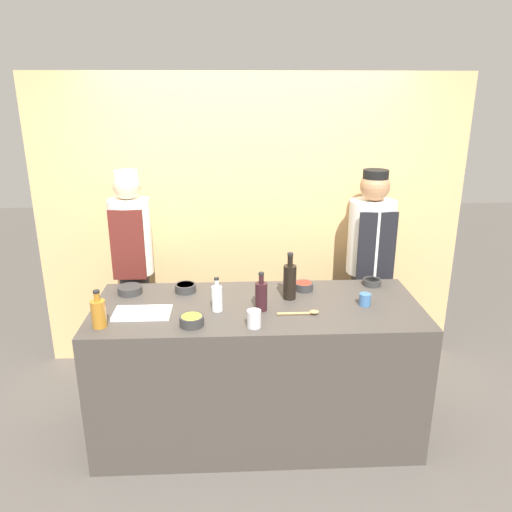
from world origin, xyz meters
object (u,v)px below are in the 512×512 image
at_px(bottle_wine, 261,295).
at_px(wooden_spoon, 304,313).
at_px(bottle_clear, 217,298).
at_px(cup_steel, 254,319).
at_px(sauce_bowl_yellow, 192,320).
at_px(chef_left, 134,269).
at_px(cup_blue, 365,299).
at_px(sauce_bowl_white, 372,282).
at_px(sauce_bowl_red, 304,286).
at_px(cutting_board, 142,313).
at_px(bottle_soy, 290,281).
at_px(bottle_amber, 99,313).
at_px(chef_right, 369,267).
at_px(sauce_bowl_orange, 186,288).
at_px(sauce_bowl_green, 130,289).

height_order(bottle_wine, wooden_spoon, bottle_wine).
xyz_separation_m(bottle_clear, cup_steel, (0.22, -0.24, -0.03)).
height_order(sauce_bowl_yellow, chef_left, chef_left).
bearing_deg(cup_blue, sauce_bowl_white, 67.70).
bearing_deg(sauce_bowl_red, cup_blue, -37.05).
relative_size(bottle_wine, bottle_clear, 1.14).
distance_m(sauce_bowl_white, cup_blue, 0.37).
relative_size(sauce_bowl_red, cutting_board, 0.37).
bearing_deg(cutting_board, wooden_spoon, -2.74).
height_order(sauce_bowl_yellow, bottle_wine, bottle_wine).
distance_m(cutting_board, bottle_soy, 0.97).
bearing_deg(sauce_bowl_white, bottle_soy, -161.48).
bearing_deg(bottle_clear, sauce_bowl_red, 27.40).
bearing_deg(cutting_board, bottle_wine, 2.52).
xyz_separation_m(bottle_clear, bottle_soy, (0.47, 0.17, 0.04)).
bearing_deg(sauce_bowl_white, wooden_spoon, -140.01).
xyz_separation_m(bottle_wine, bottle_amber, (-0.96, -0.19, -0.01)).
height_order(wooden_spoon, chef_right, chef_right).
bearing_deg(bottle_wine, bottle_clear, 178.79).
relative_size(cutting_board, bottle_clear, 1.58).
bearing_deg(wooden_spoon, cutting_board, 177.26).
bearing_deg(cutting_board, bottle_clear, 4.75).
height_order(sauce_bowl_white, bottle_soy, bottle_soy).
bearing_deg(chef_left, sauce_bowl_white, -13.86).
relative_size(sauce_bowl_red, bottle_amber, 0.56).
relative_size(chef_left, chef_right, 1.00).
relative_size(bottle_wine, chef_right, 0.15).
bearing_deg(bottle_soy, bottle_clear, -160.54).
bearing_deg(bottle_soy, cup_blue, -15.65).
height_order(sauce_bowl_orange, cutting_board, sauce_bowl_orange).
distance_m(sauce_bowl_orange, sauce_bowl_white, 1.31).
height_order(sauce_bowl_orange, sauce_bowl_white, sauce_bowl_orange).
bearing_deg(bottle_clear, sauce_bowl_white, 18.93).
distance_m(sauce_bowl_green, cutting_board, 0.37).
xyz_separation_m(sauce_bowl_orange, bottle_amber, (-0.46, -0.51, 0.06)).
height_order(sauce_bowl_orange, chef_left, chef_left).
bearing_deg(bottle_clear, sauce_bowl_green, 153.30).
height_order(cutting_board, bottle_clear, bottle_clear).
bearing_deg(sauce_bowl_yellow, sauce_bowl_white, 25.03).
height_order(bottle_clear, chef_right, chef_right).
bearing_deg(sauce_bowl_orange, cup_steel, -51.08).
xyz_separation_m(sauce_bowl_orange, sauce_bowl_red, (0.82, -0.01, -0.00)).
bearing_deg(chef_right, sauce_bowl_orange, -160.69).
height_order(cutting_board, cup_blue, cup_blue).
bearing_deg(sauce_bowl_green, cutting_board, -67.71).
distance_m(cup_blue, wooden_spoon, 0.43).
xyz_separation_m(sauce_bowl_white, sauce_bowl_green, (-1.69, -0.07, 0.00)).
xyz_separation_m(bottle_clear, cup_blue, (0.95, 0.04, -0.05)).
distance_m(cutting_board, wooden_spoon, 1.00).
xyz_separation_m(bottle_amber, chef_left, (0.01, 1.00, -0.10)).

